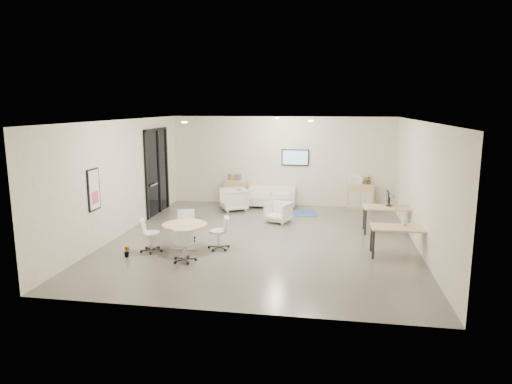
{
  "coord_description": "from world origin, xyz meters",
  "views": [
    {
      "loc": [
        1.76,
        -11.82,
        3.58
      ],
      "look_at": [
        -0.26,
        0.4,
        1.23
      ],
      "focal_mm": 32.0,
      "sensor_mm": 36.0,
      "label": 1
    }
  ],
  "objects_px": {
    "sideboard_left": "(236,192)",
    "desk_front": "(401,230)",
    "round_table": "(185,227)",
    "sideboard_right": "(360,196)",
    "loveseat": "(272,197)",
    "armchair_left": "(233,198)",
    "desk_rear": "(390,210)",
    "armchair_right": "(278,211)"
  },
  "relations": [
    {
      "from": "sideboard_left",
      "to": "desk_front",
      "type": "bearing_deg",
      "value": -45.13
    },
    {
      "from": "desk_front",
      "to": "round_table",
      "type": "bearing_deg",
      "value": -175.61
    },
    {
      "from": "sideboard_right",
      "to": "loveseat",
      "type": "height_order",
      "value": "sideboard_right"
    },
    {
      "from": "sideboard_right",
      "to": "desk_front",
      "type": "height_order",
      "value": "sideboard_right"
    },
    {
      "from": "sideboard_left",
      "to": "desk_front",
      "type": "xyz_separation_m",
      "value": [
        5.11,
        -5.13,
        0.2
      ]
    },
    {
      "from": "sideboard_left",
      "to": "sideboard_right",
      "type": "distance_m",
      "value": 4.47
    },
    {
      "from": "armchair_left",
      "to": "desk_rear",
      "type": "bearing_deg",
      "value": 38.96
    },
    {
      "from": "sideboard_right",
      "to": "armchair_left",
      "type": "height_order",
      "value": "sideboard_right"
    },
    {
      "from": "sideboard_right",
      "to": "desk_rear",
      "type": "distance_m",
      "value": 3.1
    },
    {
      "from": "loveseat",
      "to": "desk_rear",
      "type": "height_order",
      "value": "desk_rear"
    },
    {
      "from": "loveseat",
      "to": "round_table",
      "type": "xyz_separation_m",
      "value": [
        -1.5,
        -5.33,
        0.26
      ]
    },
    {
      "from": "sideboard_right",
      "to": "desk_rear",
      "type": "bearing_deg",
      "value": -78.34
    },
    {
      "from": "sideboard_left",
      "to": "desk_rear",
      "type": "xyz_separation_m",
      "value": [
        5.09,
        -3.04,
        0.23
      ]
    },
    {
      "from": "desk_front",
      "to": "round_table",
      "type": "xyz_separation_m",
      "value": [
        -5.24,
        -0.39,
        -0.06
      ]
    },
    {
      "from": "loveseat",
      "to": "armchair_right",
      "type": "xyz_separation_m",
      "value": [
        0.48,
        -2.18,
        0.01
      ]
    },
    {
      "from": "desk_front",
      "to": "round_table",
      "type": "relative_size",
      "value": 1.25
    },
    {
      "from": "desk_rear",
      "to": "armchair_left",
      "type": "bearing_deg",
      "value": 156.12
    },
    {
      "from": "sideboard_right",
      "to": "armchair_right",
      "type": "height_order",
      "value": "sideboard_right"
    },
    {
      "from": "sideboard_left",
      "to": "armchair_right",
      "type": "height_order",
      "value": "sideboard_left"
    },
    {
      "from": "sideboard_right",
      "to": "round_table",
      "type": "distance_m",
      "value": 7.18
    },
    {
      "from": "armchair_left",
      "to": "armchair_right",
      "type": "bearing_deg",
      "value": 22.43
    },
    {
      "from": "desk_rear",
      "to": "desk_front",
      "type": "bearing_deg",
      "value": -90.8
    },
    {
      "from": "armchair_left",
      "to": "loveseat",
      "type": "bearing_deg",
      "value": 93.46
    },
    {
      "from": "armchair_right",
      "to": "round_table",
      "type": "relative_size",
      "value": 0.63
    },
    {
      "from": "loveseat",
      "to": "desk_front",
      "type": "relative_size",
      "value": 1.22
    },
    {
      "from": "desk_rear",
      "to": "loveseat",
      "type": "bearing_deg",
      "value": 141.43
    },
    {
      "from": "loveseat",
      "to": "desk_front",
      "type": "xyz_separation_m",
      "value": [
        3.74,
        -4.94,
        0.31
      ]
    },
    {
      "from": "sideboard_left",
      "to": "desk_front",
      "type": "height_order",
      "value": "sideboard_left"
    },
    {
      "from": "desk_rear",
      "to": "sideboard_left",
      "type": "bearing_deg",
      "value": 148.02
    },
    {
      "from": "loveseat",
      "to": "desk_front",
      "type": "height_order",
      "value": "desk_front"
    },
    {
      "from": "sideboard_left",
      "to": "armchair_right",
      "type": "distance_m",
      "value": 3.01
    },
    {
      "from": "loveseat",
      "to": "round_table",
      "type": "distance_m",
      "value": 5.55
    },
    {
      "from": "sideboard_right",
      "to": "sideboard_left",
      "type": "bearing_deg",
      "value": 179.88
    },
    {
      "from": "armchair_right",
      "to": "round_table",
      "type": "distance_m",
      "value": 3.73
    },
    {
      "from": "sideboard_left",
      "to": "round_table",
      "type": "relative_size",
      "value": 0.81
    },
    {
      "from": "loveseat",
      "to": "desk_rear",
      "type": "distance_m",
      "value": 4.71
    },
    {
      "from": "sideboard_right",
      "to": "loveseat",
      "type": "xyz_separation_m",
      "value": [
        -3.1,
        -0.18,
        -0.11
      ]
    },
    {
      "from": "desk_rear",
      "to": "round_table",
      "type": "bearing_deg",
      "value": -155.79
    },
    {
      "from": "sideboard_left",
      "to": "armchair_right",
      "type": "bearing_deg",
      "value": -52.06
    },
    {
      "from": "sideboard_left",
      "to": "sideboard_right",
      "type": "xyz_separation_m",
      "value": [
        4.47,
        -0.01,
        -0.0
      ]
    },
    {
      "from": "loveseat",
      "to": "desk_front",
      "type": "bearing_deg",
      "value": -55.75
    },
    {
      "from": "loveseat",
      "to": "armchair_right",
      "type": "relative_size",
      "value": 2.41
    }
  ]
}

